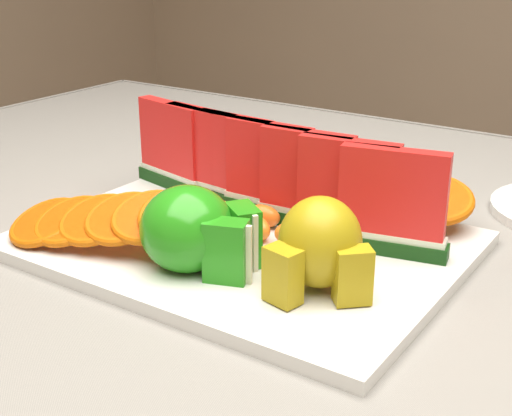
# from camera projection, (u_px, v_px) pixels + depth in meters

# --- Properties ---
(table) EXTENTS (1.40, 0.90, 0.75)m
(table) POSITION_uv_depth(u_px,v_px,m) (329.00, 348.00, 0.71)
(table) COLOR #46301C
(table) RESTS_ON ground
(tablecloth) EXTENTS (1.53, 1.03, 0.20)m
(tablecloth) POSITION_uv_depth(u_px,v_px,m) (331.00, 293.00, 0.69)
(tablecloth) COLOR gray
(tablecloth) RESTS_ON table
(platter) EXTENTS (0.40, 0.30, 0.01)m
(platter) POSITION_uv_depth(u_px,v_px,m) (243.00, 243.00, 0.68)
(platter) COLOR silver
(platter) RESTS_ON tablecloth
(apple_cluster) EXTENTS (0.11, 0.09, 0.08)m
(apple_cluster) POSITION_uv_depth(u_px,v_px,m) (195.00, 231.00, 0.61)
(apple_cluster) COLOR #4A9722
(apple_cluster) RESTS_ON platter
(pear_cluster) EXTENTS (0.09, 0.09, 0.08)m
(pear_cluster) POSITION_uv_depth(u_px,v_px,m) (320.00, 246.00, 0.57)
(pear_cluster) COLOR olive
(pear_cluster) RESTS_ON platter
(fork) EXTENTS (0.07, 0.19, 0.00)m
(fork) POSITION_uv_depth(u_px,v_px,m) (286.00, 165.00, 0.93)
(fork) COLOR silver
(fork) RESTS_ON tablecloth
(watermelon_row) EXTENTS (0.39, 0.07, 0.10)m
(watermelon_row) POSITION_uv_depth(u_px,v_px,m) (269.00, 173.00, 0.71)
(watermelon_row) COLOR #0F3517
(watermelon_row) RESTS_ON platter
(orange_fan_front) EXTENTS (0.22, 0.13, 0.06)m
(orange_fan_front) POSITION_uv_depth(u_px,v_px,m) (110.00, 219.00, 0.65)
(orange_fan_front) COLOR #F75900
(orange_fan_front) RESTS_ON platter
(orange_fan_back) EXTENTS (0.34, 0.11, 0.05)m
(orange_fan_back) POSITION_uv_depth(u_px,v_px,m) (323.00, 183.00, 0.76)
(orange_fan_back) COLOR #F75900
(orange_fan_back) RESTS_ON platter
(tangerine_segments) EXTENTS (0.20, 0.07, 0.02)m
(tangerine_segments) POSITION_uv_depth(u_px,v_px,m) (251.00, 220.00, 0.69)
(tangerine_segments) COLOR #D3530E
(tangerine_segments) RESTS_ON platter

